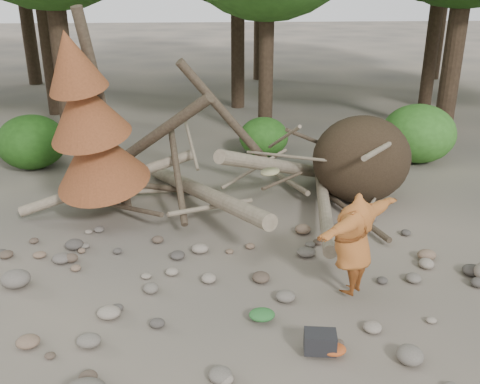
{
  "coord_description": "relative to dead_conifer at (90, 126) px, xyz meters",
  "views": [
    {
      "loc": [
        -0.95,
        -6.87,
        4.75
      ],
      "look_at": [
        -0.34,
        1.5,
        1.4
      ],
      "focal_mm": 40.0,
      "sensor_mm": 36.0,
      "label": 1
    }
  ],
  "objects": [
    {
      "name": "ground",
      "position": [
        3.12,
        -3.37,
        -2.11
      ],
      "size": [
        120.0,
        120.0,
        0.0
      ],
      "primitive_type": "plane",
      "color": "#514C44",
      "rests_on": "ground"
    },
    {
      "name": "deadfall_pile",
      "position": [
        5.13,
        0.87,
        -1.16
      ],
      "size": [
        8.55,
        5.24,
        3.3
      ],
      "color": "#332619",
      "rests_on": "ground"
    },
    {
      "name": "dead_conifer",
      "position": [
        0.0,
        0.0,
        0.0
      ],
      "size": [
        2.06,
        2.16,
        4.35
      ],
      "color": "#4C3F30",
      "rests_on": "ground"
    },
    {
      "name": "bush_left",
      "position": [
        -2.38,
        3.83,
        -1.39
      ],
      "size": [
        1.8,
        1.8,
        1.44
      ],
      "primitive_type": "ellipsoid",
      "color": "#225115",
      "rests_on": "ground"
    },
    {
      "name": "bush_mid",
      "position": [
        3.92,
        4.43,
        -1.55
      ],
      "size": [
        1.4,
        1.4,
        1.12
      ],
      "primitive_type": "ellipsoid",
      "color": "#2D671E",
      "rests_on": "ground"
    },
    {
      "name": "bush_right",
      "position": [
        8.12,
        3.63,
        -1.31
      ],
      "size": [
        2.0,
        2.0,
        1.6
      ],
      "primitive_type": "ellipsoid",
      "color": "#387A26",
      "rests_on": "ground"
    },
    {
      "name": "frisbee_thrower",
      "position": [
        4.46,
        -2.99,
        -1.18
      ],
      "size": [
        2.48,
        1.83,
        2.23
      ],
      "color": "#A75A25",
      "rests_on": "ground"
    },
    {
      "name": "backpack",
      "position": [
        3.68,
        -4.4,
        -1.97
      ],
      "size": [
        0.47,
        0.35,
        0.29
      ],
      "primitive_type": "cube",
      "rotation": [
        0.0,
        0.0,
        -0.14
      ],
      "color": "black",
      "rests_on": "ground"
    },
    {
      "name": "cloth_green",
      "position": [
        2.98,
        -3.61,
        -2.04
      ],
      "size": [
        0.39,
        0.33,
        0.15
      ],
      "primitive_type": "ellipsoid",
      "color": "#27632B",
      "rests_on": "ground"
    },
    {
      "name": "cloth_orange",
      "position": [
        3.86,
        -4.46,
        -2.05
      ],
      "size": [
        0.34,
        0.28,
        0.12
      ],
      "primitive_type": "ellipsoid",
      "color": "#AB481D",
      "rests_on": "ground"
    },
    {
      "name": "boulder_mid_left",
      "position": [
        -0.98,
        -2.33,
        -1.97
      ],
      "size": [
        0.48,
        0.43,
        0.29
      ],
      "primitive_type": "ellipsoid",
      "color": "#665F56",
      "rests_on": "ground"
    }
  ]
}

